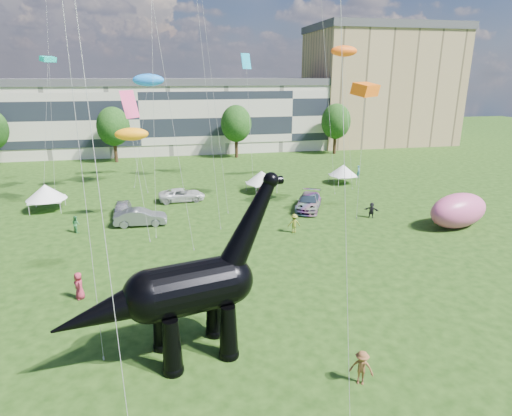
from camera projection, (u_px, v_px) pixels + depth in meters
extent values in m
plane|color=#16330C|center=(250.00, 341.00, 23.18)|extent=(220.00, 220.00, 0.00)
cube|color=beige|center=(141.00, 119.00, 77.71)|extent=(78.00, 11.00, 12.00)
cube|color=tan|center=(379.00, 88.00, 88.40)|extent=(28.00, 18.00, 22.00)
cylinder|color=#382314|center=(116.00, 152.00, 69.84)|extent=(0.56, 0.56, 3.20)
ellipsoid|color=#14380F|center=(113.00, 123.00, 68.42)|extent=(5.20, 5.20, 6.24)
cylinder|color=#382314|center=(236.00, 148.00, 73.75)|extent=(0.56, 0.56, 3.20)
ellipsoid|color=#14380F|center=(236.00, 121.00, 72.34)|extent=(5.20, 5.20, 6.24)
cylinder|color=#382314|center=(335.00, 145.00, 77.27)|extent=(0.56, 0.56, 3.20)
ellipsoid|color=#14380F|center=(336.00, 118.00, 75.86)|extent=(5.20, 5.20, 6.24)
cone|color=black|center=(172.00, 347.00, 20.34)|extent=(1.20, 1.20, 2.90)
sphere|color=black|center=(173.00, 369.00, 20.73)|extent=(1.06, 1.06, 1.06)
cone|color=black|center=(162.00, 324.00, 22.18)|extent=(1.20, 1.20, 2.90)
sphere|color=black|center=(163.00, 345.00, 22.56)|extent=(1.06, 1.06, 1.06)
cone|color=black|center=(229.00, 332.00, 21.51)|extent=(1.20, 1.20, 2.90)
sphere|color=black|center=(229.00, 353.00, 21.89)|extent=(1.06, 1.06, 1.06)
cone|color=black|center=(214.00, 312.00, 23.35)|extent=(1.20, 1.20, 2.90)
sphere|color=black|center=(215.00, 332.00, 23.73)|extent=(1.06, 1.06, 1.06)
cylinder|color=black|center=(191.00, 288.00, 21.11)|extent=(4.55, 3.46, 2.61)
sphere|color=black|center=(149.00, 296.00, 20.29)|extent=(2.61, 2.61, 2.61)
sphere|color=black|center=(229.00, 280.00, 21.93)|extent=(2.51, 2.51, 2.51)
cone|color=black|center=(250.00, 225.00, 21.57)|extent=(3.87, 2.24, 5.12)
sphere|color=black|center=(271.00, 180.00, 21.38)|extent=(0.81, 0.81, 0.81)
cylinder|color=black|center=(276.00, 180.00, 21.51)|extent=(0.76, 0.57, 0.43)
cone|color=black|center=(106.00, 312.00, 19.59)|extent=(5.44, 3.14, 2.84)
imported|color=#B7B8BD|center=(123.00, 209.00, 43.44)|extent=(1.94, 4.41, 1.48)
imported|color=slate|center=(141.00, 217.00, 40.74)|extent=(4.95, 1.88, 1.61)
imported|color=silver|center=(182.00, 195.00, 48.56)|extent=(5.28, 2.62, 1.44)
imported|color=#595960|center=(309.00, 202.00, 45.46)|extent=(4.59, 6.23, 1.68)
cube|color=white|center=(261.00, 183.00, 52.16)|extent=(3.62, 3.62, 0.12)
cone|color=white|center=(261.00, 177.00, 51.92)|extent=(4.59, 4.59, 1.50)
cylinder|color=#999999|center=(256.00, 192.00, 50.55)|extent=(0.06, 0.06, 1.10)
cylinder|color=#999999|center=(277.00, 189.00, 51.70)|extent=(0.06, 0.06, 1.10)
cylinder|color=#999999|center=(246.00, 186.00, 52.95)|extent=(0.06, 0.06, 1.10)
cylinder|color=#999999|center=(266.00, 184.00, 54.10)|extent=(0.06, 0.06, 1.10)
cube|color=white|center=(343.00, 176.00, 56.40)|extent=(3.14, 3.14, 0.11)
cone|color=white|center=(343.00, 170.00, 56.17)|extent=(3.98, 3.98, 1.42)
cylinder|color=#999999|center=(339.00, 182.00, 54.95)|extent=(0.06, 0.06, 1.04)
cylinder|color=#999999|center=(357.00, 181.00, 55.74)|extent=(0.06, 0.06, 1.04)
cylinder|color=#999999|center=(329.00, 178.00, 57.36)|extent=(0.06, 0.06, 1.04)
cylinder|color=#999999|center=(346.00, 176.00, 58.15)|extent=(0.06, 0.06, 1.04)
cube|color=white|center=(47.00, 200.00, 45.13)|extent=(3.36, 3.36, 0.13)
cone|color=white|center=(46.00, 192.00, 44.87)|extent=(4.26, 4.26, 1.60)
cylinder|color=#999999|center=(29.00, 210.00, 43.56)|extent=(0.06, 0.06, 1.17)
cylinder|color=#999999|center=(60.00, 208.00, 44.29)|extent=(0.06, 0.06, 1.17)
cylinder|color=#999999|center=(35.00, 202.00, 46.32)|extent=(0.06, 0.06, 1.17)
cylinder|color=#999999|center=(65.00, 200.00, 47.05)|extent=(0.06, 0.06, 1.17)
ellipsoid|color=#D7538C|center=(458.00, 210.00, 40.05)|extent=(7.16, 4.91, 3.26)
imported|color=olive|center=(294.00, 223.00, 38.82)|extent=(1.19, 0.75, 1.77)
imported|color=#338042|center=(76.00, 224.00, 38.90)|extent=(0.94, 0.98, 1.59)
imported|color=brown|center=(361.00, 368.00, 19.77)|extent=(1.29, 1.11, 1.73)
imported|color=#A4293F|center=(79.00, 286.00, 27.35)|extent=(0.90, 1.05, 1.82)
imported|color=black|center=(371.00, 210.00, 42.91)|extent=(1.46, 1.23, 1.58)
imported|color=teal|center=(358.00, 171.00, 59.69)|extent=(0.68, 0.73, 1.68)
cube|color=#EB5B0C|center=(366.00, 89.00, 41.93)|extent=(3.80, 3.70, 1.41)
ellipsoid|color=#1678EB|center=(148.00, 80.00, 54.38)|extent=(4.16, 3.80, 1.53)
plane|color=#0D99C4|center=(246.00, 61.00, 54.52)|extent=(1.91, 1.29, 1.92)
plane|color=#E43F75|center=(130.00, 104.00, 52.44)|extent=(2.75, 3.16, 3.30)
cube|color=#0CBDA8|center=(48.00, 59.00, 49.60)|extent=(1.76, 1.97, 0.71)
ellipsoid|color=#F35810|center=(344.00, 51.00, 51.80)|extent=(3.59, 3.12, 1.30)
ellipsoid|color=orange|center=(132.00, 134.00, 39.42)|extent=(3.06, 3.11, 1.18)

